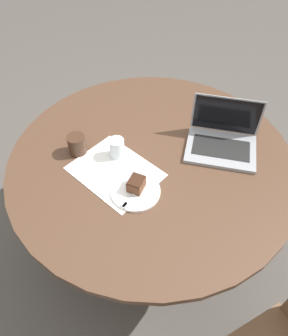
% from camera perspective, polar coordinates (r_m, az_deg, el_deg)
% --- Properties ---
extents(ground_plane, '(12.00, 12.00, 0.00)m').
position_cam_1_polar(ground_plane, '(2.13, 0.99, -11.87)').
color(ground_plane, '#4C4742').
extents(dining_table, '(1.34, 1.34, 0.73)m').
position_cam_1_polar(dining_table, '(1.63, 1.27, -1.27)').
color(dining_table, '#4C3323').
rests_on(dining_table, ground_plane).
extents(paper_document, '(0.38, 0.29, 0.00)m').
position_cam_1_polar(paper_document, '(1.48, -5.05, -0.61)').
color(paper_document, white).
rests_on(paper_document, dining_table).
extents(plate, '(0.21, 0.21, 0.01)m').
position_cam_1_polar(plate, '(1.40, -1.49, -4.08)').
color(plate, white).
rests_on(plate, dining_table).
extents(cake_slice, '(0.08, 0.09, 0.06)m').
position_cam_1_polar(cake_slice, '(1.38, -1.35, -2.78)').
color(cake_slice, brown).
rests_on(cake_slice, plate).
extents(fork, '(0.05, 0.17, 0.00)m').
position_cam_1_polar(fork, '(1.37, -2.10, -4.93)').
color(fork, silver).
rests_on(fork, plate).
extents(coffee_glass, '(0.08, 0.08, 0.10)m').
position_cam_1_polar(coffee_glass, '(1.56, -11.59, 4.05)').
color(coffee_glass, '#3D2619').
rests_on(coffee_glass, dining_table).
extents(water_glass, '(0.07, 0.07, 0.10)m').
position_cam_1_polar(water_glass, '(1.51, -4.73, 3.49)').
color(water_glass, silver).
rests_on(water_glass, dining_table).
extents(laptop, '(0.41, 0.38, 0.22)m').
position_cam_1_polar(laptop, '(1.61, 13.44, 4.65)').
color(laptop, gray).
rests_on(laptop, dining_table).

